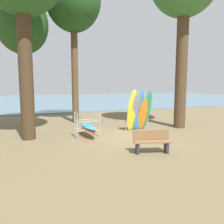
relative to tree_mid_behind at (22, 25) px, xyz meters
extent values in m
plane|color=brown|center=(4.60, -5.38, -6.21)|extent=(80.00, 80.00, 0.00)
cube|color=slate|center=(4.60, 22.70, -6.16)|extent=(80.00, 36.00, 0.10)
cylinder|color=#42301E|center=(0.10, -4.14, -2.88)|extent=(0.63, 0.63, 6.67)
cylinder|color=#4C3823|center=(8.66, -4.33, -2.48)|extent=(0.67, 0.67, 7.45)
cylinder|color=brown|center=(0.00, 0.00, -3.57)|extent=(0.37, 0.37, 5.28)
ellipsoid|color=#234C1E|center=(0.00, 0.00, 0.07)|extent=(3.16, 3.16, 3.64)
cylinder|color=brown|center=(3.18, -0.22, -2.74)|extent=(0.44, 0.44, 6.93)
ellipsoid|color=yellow|center=(5.46, -4.33, -5.04)|extent=(0.52, 0.64, 2.33)
ellipsoid|color=gray|center=(5.69, -4.32, -5.07)|extent=(0.55, 0.77, 2.27)
ellipsoid|color=#2D8ED1|center=(5.93, -4.31, -5.07)|extent=(0.52, 0.64, 2.28)
ellipsoid|color=orange|center=(6.16, -4.30, -5.30)|extent=(0.56, 0.67, 1.82)
ellipsoid|color=#339E56|center=(6.39, -4.29, -5.08)|extent=(0.52, 0.80, 2.26)
cylinder|color=#9EA0A5|center=(5.24, -4.05, -5.93)|extent=(0.04, 0.04, 0.55)
cylinder|color=#9EA0A5|center=(6.61, -4.07, -5.93)|extent=(0.04, 0.04, 0.55)
cylinder|color=#9EA0A5|center=(5.93, -4.06, -5.66)|extent=(1.53, 0.07, 0.04)
cylinder|color=#9EA0A5|center=(2.29, -4.91, -5.58)|extent=(0.05, 0.05, 1.25)
cylinder|color=#9EA0A5|center=(3.39, -4.91, -5.58)|extent=(0.05, 0.05, 1.25)
cylinder|color=#9EA0A5|center=(2.29, -4.31, -5.58)|extent=(0.05, 0.05, 1.25)
cylinder|color=#9EA0A5|center=(3.39, -4.31, -5.58)|extent=(0.05, 0.05, 1.25)
cylinder|color=#9EA0A5|center=(2.84, -4.91, -5.86)|extent=(1.10, 0.04, 0.04)
cylinder|color=#9EA0A5|center=(2.84, -4.91, -5.41)|extent=(1.10, 0.04, 0.04)
cylinder|color=#9EA0A5|center=(2.84, -4.31, -5.86)|extent=(1.10, 0.04, 0.04)
cylinder|color=#9EA0A5|center=(2.84, -4.31, -5.41)|extent=(1.10, 0.04, 0.04)
ellipsoid|color=red|center=(2.90, -4.61, -5.81)|extent=(0.59, 2.12, 0.06)
ellipsoid|color=orange|center=(2.86, -4.61, -5.75)|extent=(0.63, 2.13, 0.06)
ellipsoid|color=#2D8ED1|center=(2.89, -4.61, -5.69)|extent=(0.55, 2.11, 0.06)
cube|color=#2D2D33|center=(3.90, -8.00, -6.00)|extent=(0.18, 0.34, 0.42)
cube|color=#2D2D33|center=(4.97, -8.31, -6.00)|extent=(0.18, 0.34, 0.42)
cube|color=olive|center=(4.44, -8.15, -5.76)|extent=(1.46, 0.77, 0.06)
cube|color=olive|center=(4.49, -7.98, -5.54)|extent=(1.36, 0.45, 0.36)
camera|label=1|loc=(0.12, -15.16, -3.63)|focal=35.30mm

